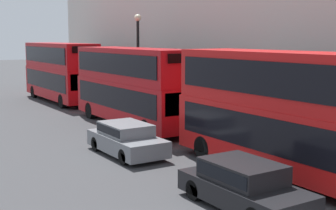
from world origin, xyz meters
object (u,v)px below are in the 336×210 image
object	(u,v)px
bus_third_in_queue	(60,70)
car_dark_sedan	(244,184)
bus_second_in_queue	(133,83)
car_hatchback	(126,138)
pedestrian	(104,91)
bus_leading	(302,111)

from	to	relation	value
bus_third_in_queue	car_dark_sedan	bearing A→B (deg)	-97.72
bus_second_in_queue	bus_third_in_queue	bearing A→B (deg)	90.00
car_dark_sedan	car_hatchback	xyz separation A→B (m)	(0.00, 7.46, -0.01)
bus_third_in_queue	pedestrian	bearing A→B (deg)	-28.03
bus_leading	bus_second_in_queue	world-z (taller)	bus_leading
car_dark_sedan	bus_third_in_queue	bearing A→B (deg)	82.28
car_dark_sedan	pedestrian	bearing A→B (deg)	74.89
car_dark_sedan	bus_second_in_queue	bearing A→B (deg)	75.52
bus_second_in_queue	car_hatchback	size ratio (longest dim) A/B	2.43
bus_third_in_queue	car_hatchback	xyz separation A→B (m)	(-3.40, -17.63, -1.77)
car_dark_sedan	pedestrian	xyz separation A→B (m)	(6.35, 23.52, 0.03)
bus_second_in_queue	car_dark_sedan	bearing A→B (deg)	-104.48
bus_leading	pedestrian	size ratio (longest dim) A/B	6.86
car_hatchback	pedestrian	bearing A→B (deg)	68.42
bus_leading	car_hatchback	distance (m)	7.59
bus_leading	car_dark_sedan	distance (m)	3.92
bus_third_in_queue	car_hatchback	size ratio (longest dim) A/B	2.38
bus_third_in_queue	car_hatchback	bearing A→B (deg)	-100.92
car_dark_sedan	bus_leading	bearing A→B (deg)	14.92
car_dark_sedan	pedestrian	size ratio (longest dim) A/B	2.58
bus_second_in_queue	car_hatchback	distance (m)	6.85
bus_second_in_queue	pedestrian	xyz separation A→B (m)	(2.95, 10.36, -1.66)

